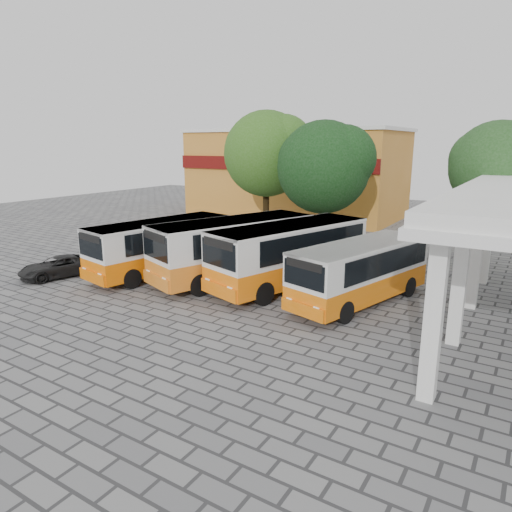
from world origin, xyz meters
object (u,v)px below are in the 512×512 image
Objects in this scene: bus_far_left at (161,244)px; parked_car at (58,267)px; bus_centre_left at (234,245)px; bus_far_right at (361,269)px; bus_centre_right at (290,251)px.

bus_far_left is 2.14× the size of parked_car.
bus_far_right is at bearing 19.72° from bus_centre_left.
bus_centre_right reaches higher than bus_far_left.
bus_far_left is at bearing 54.95° from parked_car.
bus_far_left is at bearing -149.86° from bus_centre_right.
parked_car is at bearing -131.40° from bus_centre_left.
bus_centre_left is 1.02× the size of bus_centre_right.
bus_far_left is 0.90× the size of bus_centre_left.
bus_far_left is 0.91× the size of bus_centre_right.
bus_centre_right is 1.15× the size of bus_far_right.
bus_far_right is (3.78, -0.49, -0.24)m from bus_centre_right.
bus_centre_left is 3.07m from bus_centre_right.
parked_car is at bearing -139.12° from bus_centre_right.
bus_far_right is (10.80, 1.15, -0.11)m from bus_far_left.
parked_car is (-15.10, -4.53, -1.03)m from bus_far_right.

